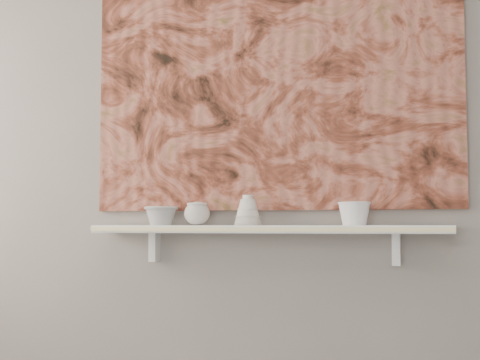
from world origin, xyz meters
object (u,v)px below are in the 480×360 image
at_px(bowl_white, 354,213).
at_px(painting, 270,74).
at_px(bowl_grey, 161,215).
at_px(cup_cream, 197,214).
at_px(bell_vessel, 248,210).
at_px(shelf, 265,229).

bearing_deg(bowl_white, painting, 166.79).
relative_size(bowl_grey, cup_cream, 1.35).
relative_size(painting, cup_cream, 14.68).
distance_m(cup_cream, bell_vessel, 0.21).
distance_m(bell_vessel, bowl_white, 0.41).
xyz_separation_m(cup_cream, bell_vessel, (0.21, 0.00, 0.01)).
relative_size(cup_cream, bell_vessel, 0.86).
bearing_deg(painting, bell_vessel, -130.91).
xyz_separation_m(shelf, cup_cream, (-0.28, 0.00, 0.06)).
relative_size(shelf, painting, 0.93).
bearing_deg(cup_cream, bowl_grey, 180.00).
distance_m(shelf, cup_cream, 0.29).
height_order(bell_vessel, bowl_white, bell_vessel).
bearing_deg(bowl_white, bell_vessel, 180.00).
bearing_deg(bell_vessel, bowl_grey, 180.00).
distance_m(shelf, bowl_grey, 0.44).
bearing_deg(bowl_white, cup_cream, 180.00).
xyz_separation_m(bowl_grey, bowl_white, (0.78, 0.00, 0.00)).
xyz_separation_m(painting, cup_cream, (-0.28, -0.08, -0.56)).
bearing_deg(bowl_grey, bell_vessel, 0.00).
bearing_deg(shelf, cup_cream, 180.00).
bearing_deg(bell_vessel, cup_cream, 180.00).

